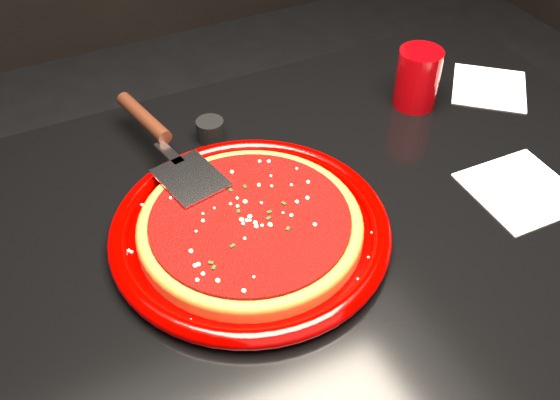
# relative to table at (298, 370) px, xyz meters

# --- Properties ---
(table) EXTENTS (1.20, 0.80, 0.75)m
(table) POSITION_rel_table_xyz_m (0.00, 0.00, 0.00)
(table) COLOR black
(table) RESTS_ON floor
(plate) EXTENTS (0.46, 0.46, 0.03)m
(plate) POSITION_rel_table_xyz_m (-0.08, 0.01, 0.39)
(plate) COLOR #7C0000
(plate) RESTS_ON table
(pizza_crust) EXTENTS (0.37, 0.37, 0.02)m
(pizza_crust) POSITION_rel_table_xyz_m (-0.08, 0.01, 0.39)
(pizza_crust) COLOR brown
(pizza_crust) RESTS_ON plate
(pizza_crust_rim) EXTENTS (0.37, 0.37, 0.02)m
(pizza_crust_rim) POSITION_rel_table_xyz_m (-0.08, 0.01, 0.40)
(pizza_crust_rim) COLOR brown
(pizza_crust_rim) RESTS_ON plate
(pizza_sauce) EXTENTS (0.32, 0.32, 0.01)m
(pizza_sauce) POSITION_rel_table_xyz_m (-0.08, 0.01, 0.41)
(pizza_sauce) COLOR #660A08
(pizza_sauce) RESTS_ON plate
(parmesan_dusting) EXTENTS (0.26, 0.26, 0.01)m
(parmesan_dusting) POSITION_rel_table_xyz_m (-0.08, 0.01, 0.41)
(parmesan_dusting) COLOR #F9EDC2
(parmesan_dusting) RESTS_ON plate
(basil_flecks) EXTENTS (0.24, 0.24, 0.00)m
(basil_flecks) POSITION_rel_table_xyz_m (-0.08, 0.01, 0.41)
(basil_flecks) COLOR black
(basil_flecks) RESTS_ON plate
(pizza_server) EXTENTS (0.16, 0.35, 0.03)m
(pizza_server) POSITION_rel_table_xyz_m (-0.13, 0.20, 0.42)
(pizza_server) COLOR silver
(pizza_server) RESTS_ON plate
(cup) EXTENTS (0.09, 0.09, 0.10)m
(cup) POSITION_rel_table_xyz_m (0.32, 0.18, 0.43)
(cup) COLOR #8C0205
(cup) RESTS_ON table
(napkin_a) EXTENTS (0.15, 0.15, 0.00)m
(napkin_a) POSITION_rel_table_xyz_m (0.33, -0.08, 0.38)
(napkin_a) COLOR silver
(napkin_a) RESTS_ON table
(napkin_b) EXTENTS (0.19, 0.19, 0.00)m
(napkin_b) POSITION_rel_table_xyz_m (0.47, 0.16, 0.38)
(napkin_b) COLOR silver
(napkin_b) RESTS_ON table
(ramekin) EXTENTS (0.05, 0.05, 0.03)m
(ramekin) POSITION_rel_table_xyz_m (-0.04, 0.24, 0.39)
(ramekin) COLOR black
(ramekin) RESTS_ON table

